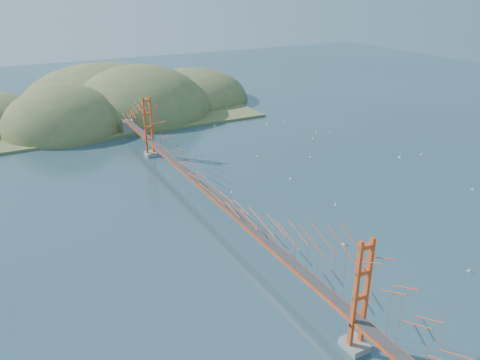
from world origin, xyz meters
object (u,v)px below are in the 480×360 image
sailboat_0 (343,244)px  bridge (215,172)px  sailboat_2 (469,271)px  sailboat_1 (310,156)px

sailboat_0 → bridge: bearing=126.9°
bridge → sailboat_2: size_ratio=169.76×
bridge → sailboat_1: bridge is taller
bridge → sailboat_1: size_ratio=167.13×
sailboat_2 → sailboat_0: size_ratio=0.81×
sailboat_0 → sailboat_2: bearing=-52.5°
sailboat_2 → sailboat_1: bearing=80.4°
sailboat_1 → sailboat_2: size_ratio=1.02×
sailboat_1 → bridge: bearing=-152.8°
sailboat_2 → sailboat_0: sailboat_0 is taller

